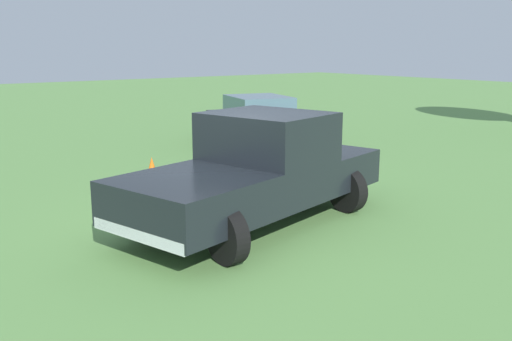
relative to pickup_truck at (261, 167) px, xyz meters
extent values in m
plane|color=#5B8C47|center=(-0.19, -0.41, -0.93)|extent=(80.00, 80.00, 0.00)
cylinder|color=black|center=(1.16, -1.47, -0.55)|extent=(0.77, 0.22, 0.77)
cylinder|color=black|center=(-0.35, -1.84, -0.55)|extent=(0.77, 0.22, 0.77)
cylinder|color=black|center=(0.41, 1.59, -0.55)|extent=(0.77, 0.22, 0.77)
cylinder|color=black|center=(-1.10, 1.22, -0.55)|extent=(0.77, 0.22, 0.77)
cube|color=black|center=(0.38, -1.56, -0.21)|extent=(2.27, 2.35, 0.64)
cube|color=black|center=(-0.04, 0.16, 0.17)|extent=(2.18, 1.97, 1.40)
cube|color=slate|center=(-0.04, 0.16, 0.61)|extent=(1.98, 1.71, 0.48)
cube|color=black|center=(-0.27, 1.12, -0.23)|extent=(2.37, 2.74, 0.60)
cube|color=silver|center=(0.60, -2.46, -0.47)|extent=(1.76, 0.54, 0.16)
cylinder|color=black|center=(-7.56, 4.13, -0.62)|extent=(0.63, 0.20, 0.63)
cylinder|color=black|center=(-7.16, 5.57, -0.62)|extent=(0.63, 0.20, 0.63)
cylinder|color=black|center=(-4.86, 3.37, -0.62)|extent=(0.63, 0.20, 0.63)
cylinder|color=black|center=(-4.45, 4.81, -0.62)|extent=(0.63, 0.20, 0.63)
cube|color=black|center=(-6.01, 4.47, -0.41)|extent=(4.58, 2.84, 0.68)
cube|color=slate|center=(-5.80, 4.41, 0.23)|extent=(2.22, 1.99, 0.60)
cone|color=orange|center=(-3.62, -0.12, -0.66)|extent=(0.32, 0.32, 0.55)
camera|label=1|loc=(7.05, -5.47, 1.91)|focal=39.64mm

